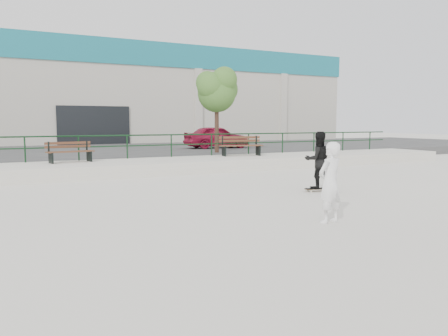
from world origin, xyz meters
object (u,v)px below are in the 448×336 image
skateboard (318,189)px  standing_skater (318,160)px  bench_left (70,152)px  tree (217,89)px  bench_right (241,146)px  seated_skater (330,183)px  red_car (217,137)px

skateboard → standing_skater: size_ratio=0.47×
standing_skater → bench_left: bearing=-33.1°
tree → skateboard: tree is taller
bench_right → tree: tree is taller
seated_skater → standing_skater: bearing=-137.6°
bench_left → bench_right: bearing=-10.3°
skateboard → seated_skater: 4.23m
standing_skater → red_car: bearing=-85.0°
red_car → standing_skater: 13.94m
bench_left → seated_skater: (3.65, -10.96, -0.07)m
bench_right → seated_skater: seated_skater is taller
tree → skateboard: 10.80m
standing_skater → seated_skater: standing_skater is taller
red_car → standing_skater: (-3.18, -13.57, -0.23)m
bench_left → bench_right: size_ratio=0.88×
bench_left → standing_skater: standing_skater is taller
skateboard → seated_skater: seated_skater is taller
tree → bench_right: bearing=-89.3°
bench_left → bench_right: bench_right is taller
bench_right → red_car: size_ratio=0.53×
bench_right → standing_skater: standing_skater is taller
red_car → standing_skater: size_ratio=2.33×
tree → standing_skater: 10.54m
red_car → skateboard: bearing=169.3°
bench_left → tree: size_ratio=0.42×
bench_left → standing_skater: size_ratio=1.08×
bench_left → tree: bearing=7.8°
skateboard → seated_skater: bearing=-114.3°
bench_right → skateboard: bench_right is taller
seated_skater → bench_left: bearing=-83.5°
bench_right → tree: (-0.03, 2.47, 2.80)m
bench_right → red_car: (1.64, 6.00, 0.22)m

